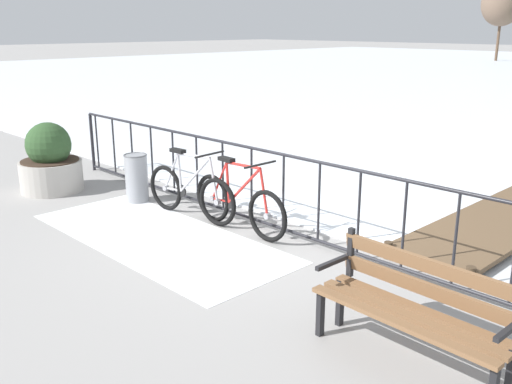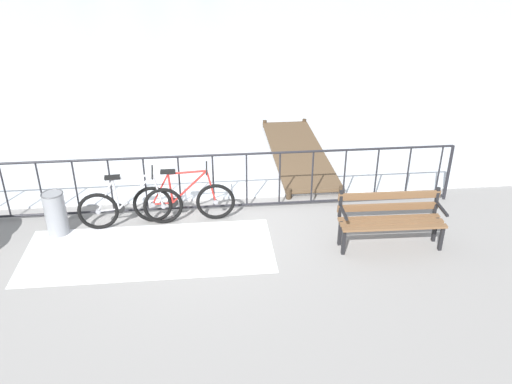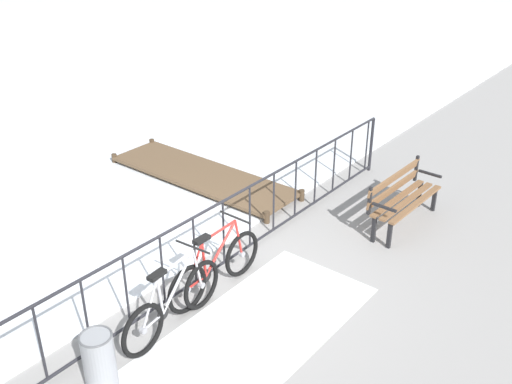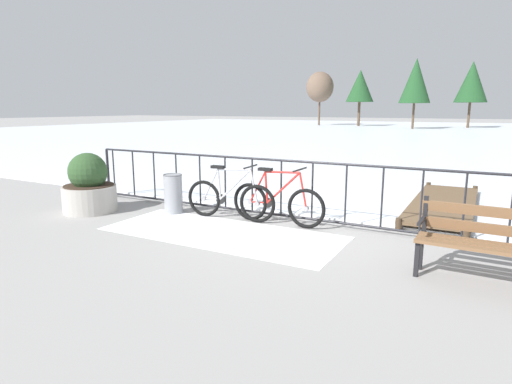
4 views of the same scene
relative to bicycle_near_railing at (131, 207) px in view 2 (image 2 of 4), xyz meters
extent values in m
plane|color=gray|center=(1.09, 0.41, -0.37)|extent=(160.00, 160.00, 0.00)
cube|color=silver|center=(1.09, 28.81, -0.35)|extent=(80.00, 56.00, 0.03)
cube|color=white|center=(0.33, -0.79, -0.36)|extent=(3.82, 1.55, 0.01)
cylinder|color=#232328|center=(1.09, 0.41, 0.68)|extent=(9.00, 0.04, 0.04)
cylinder|color=#232328|center=(1.09, 0.41, -0.29)|extent=(9.00, 0.04, 0.04)
cylinder|color=#232328|center=(5.59, 0.41, 0.16)|extent=(0.06, 0.06, 1.05)
cylinder|color=#232328|center=(-2.08, 0.41, 0.20)|extent=(0.03, 0.03, 0.97)
cylinder|color=#232328|center=(-1.50, 0.41, 0.20)|extent=(0.03, 0.03, 0.97)
cylinder|color=#232328|center=(-0.93, 0.41, 0.20)|extent=(0.03, 0.03, 0.97)
cylinder|color=#232328|center=(-0.35, 0.41, 0.20)|extent=(0.03, 0.03, 0.97)
cylinder|color=#232328|center=(0.22, 0.41, 0.20)|extent=(0.03, 0.03, 0.97)
cylinder|color=#232328|center=(0.80, 0.41, 0.20)|extent=(0.03, 0.03, 0.97)
cylinder|color=#232328|center=(1.38, 0.41, 0.20)|extent=(0.03, 0.03, 0.97)
cylinder|color=#232328|center=(1.95, 0.41, 0.20)|extent=(0.03, 0.03, 0.97)
cylinder|color=#232328|center=(2.53, 0.41, 0.20)|extent=(0.03, 0.03, 0.97)
cylinder|color=#232328|center=(3.10, 0.41, 0.20)|extent=(0.03, 0.03, 0.97)
cylinder|color=#232328|center=(3.68, 0.41, 0.20)|extent=(0.03, 0.03, 0.97)
cylinder|color=#232328|center=(4.26, 0.41, 0.20)|extent=(0.03, 0.03, 0.97)
cylinder|color=#232328|center=(4.83, 0.41, 0.20)|extent=(0.03, 0.03, 0.97)
cylinder|color=#232328|center=(5.41, 0.41, 0.20)|extent=(0.03, 0.03, 0.97)
torus|color=black|center=(-0.52, -0.04, -0.04)|extent=(0.66, 0.11, 0.66)
cylinder|color=gray|center=(-0.52, -0.04, -0.04)|extent=(0.08, 0.07, 0.08)
torus|color=black|center=(0.53, 0.04, -0.04)|extent=(0.66, 0.11, 0.66)
cylinder|color=gray|center=(0.53, 0.04, -0.04)|extent=(0.08, 0.07, 0.08)
cylinder|color=#B2B2B7|center=(-0.21, -0.02, 0.25)|extent=(0.08, 0.04, 0.53)
cylinder|color=#B2B2B7|center=(0.11, 0.01, 0.26)|extent=(0.61, 0.08, 0.59)
cylinder|color=#B2B2B7|center=(0.09, 0.01, 0.53)|extent=(0.63, 0.08, 0.07)
cylinder|color=#B2B2B7|center=(-0.35, -0.03, -0.03)|extent=(0.34, 0.05, 0.05)
cylinder|color=#B2B2B7|center=(-0.37, -0.03, 0.24)|extent=(0.32, 0.05, 0.56)
cylinder|color=#B2B2B7|center=(0.46, 0.04, 0.25)|extent=(0.16, 0.04, 0.59)
cube|color=black|center=(-0.23, -0.02, 0.55)|extent=(0.25, 0.12, 0.05)
cylinder|color=black|center=(0.40, 0.03, 0.59)|extent=(0.07, 0.52, 0.03)
cylinder|color=black|center=(-0.18, -0.01, -0.02)|extent=(0.18, 0.03, 0.18)
torus|color=black|center=(0.35, 0.11, -0.04)|extent=(0.66, 0.07, 0.66)
cylinder|color=gray|center=(0.35, 0.11, -0.04)|extent=(0.08, 0.06, 0.08)
torus|color=black|center=(1.40, 0.10, -0.04)|extent=(0.66, 0.07, 0.66)
cylinder|color=gray|center=(1.40, 0.10, -0.04)|extent=(0.08, 0.06, 0.08)
cylinder|color=red|center=(0.66, 0.11, 0.25)|extent=(0.08, 0.04, 0.53)
cylinder|color=red|center=(0.98, 0.11, 0.26)|extent=(0.61, 0.04, 0.59)
cylinder|color=red|center=(0.96, 0.11, 0.53)|extent=(0.63, 0.04, 0.07)
cylinder|color=red|center=(0.52, 0.11, -0.03)|extent=(0.34, 0.03, 0.05)
cylinder|color=red|center=(0.50, 0.11, 0.24)|extent=(0.32, 0.03, 0.56)
cylinder|color=red|center=(1.34, 0.10, 0.25)|extent=(0.16, 0.03, 0.59)
cube|color=black|center=(0.64, 0.11, 0.55)|extent=(0.24, 0.10, 0.05)
cylinder|color=black|center=(1.27, 0.10, 0.59)|extent=(0.03, 0.52, 0.03)
cylinder|color=black|center=(0.68, 0.11, -0.02)|extent=(0.18, 0.02, 0.18)
cube|color=brown|center=(4.06, -0.91, 0.07)|extent=(1.60, 0.15, 0.04)
cube|color=brown|center=(4.05, -1.07, 0.07)|extent=(1.60, 0.15, 0.04)
cube|color=brown|center=(4.05, -1.22, 0.07)|extent=(1.60, 0.15, 0.04)
cube|color=brown|center=(4.06, -0.82, 0.21)|extent=(1.60, 0.10, 0.12)
cube|color=brown|center=(4.06, -0.82, 0.41)|extent=(1.60, 0.10, 0.12)
cube|color=black|center=(4.81, -1.22, -0.15)|extent=(0.05, 0.06, 0.44)
cube|color=black|center=(4.82, -0.96, -0.15)|extent=(0.05, 0.06, 0.44)
cube|color=black|center=(4.82, -0.84, 0.30)|extent=(0.05, 0.05, 0.45)
cube|color=black|center=(4.81, -1.09, 0.27)|extent=(0.05, 0.40, 0.04)
cube|color=black|center=(3.29, -1.18, -0.15)|extent=(0.05, 0.06, 0.44)
cube|color=black|center=(3.30, -0.91, -0.15)|extent=(0.05, 0.06, 0.44)
cube|color=black|center=(3.30, -0.79, 0.30)|extent=(0.05, 0.05, 0.45)
cube|color=black|center=(3.29, -1.04, 0.27)|extent=(0.05, 0.40, 0.04)
cylinder|color=gray|center=(-1.18, -0.11, -0.01)|extent=(0.34, 0.34, 0.72)
torus|color=#545558|center=(-1.18, -0.11, 0.35)|extent=(0.35, 0.35, 0.02)
cube|color=brown|center=(3.24, 2.60, -0.25)|extent=(1.10, 3.78, 0.06)
cylinder|color=#433323|center=(2.75, 0.71, -0.27)|extent=(0.10, 0.10, 0.20)
cylinder|color=#433323|center=(3.74, 0.71, -0.27)|extent=(0.10, 0.10, 0.20)
cylinder|color=#433323|center=(2.75, 4.49, -0.27)|extent=(0.10, 0.10, 0.20)
cylinder|color=#433323|center=(3.74, 4.49, -0.27)|extent=(0.10, 0.10, 0.20)
camera|label=1|loc=(6.04, -4.65, 2.21)|focal=39.98mm
camera|label=2|loc=(1.28, -7.75, 4.13)|focal=36.87mm
camera|label=3|loc=(-3.80, -4.28, 4.35)|focal=41.22mm
camera|label=4|loc=(3.89, -6.20, 1.57)|focal=29.89mm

